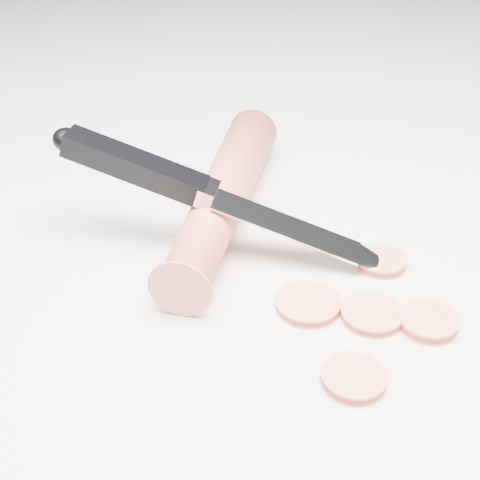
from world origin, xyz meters
TOP-DOWN VIEW (x-y plane):
  - ground at (0.00, 0.00)m, footprint 2.40×2.40m
  - carrot at (-0.02, 0.10)m, footprint 0.19×0.18m
  - carrot_slice_0 at (-0.05, -0.08)m, footprint 0.04×0.04m
  - carrot_slice_2 at (-0.00, -0.05)m, footprint 0.04×0.04m
  - carrot_slice_3 at (0.02, -0.07)m, footprint 0.04×0.04m
  - carrot_slice_4 at (0.04, -0.01)m, footprint 0.03×0.03m
  - carrot_slice_5 at (-0.03, -0.02)m, footprint 0.04×0.04m
  - kitchen_knife at (-0.03, 0.07)m, footprint 0.18×0.20m

SIDE VIEW (x-z plane):
  - ground at x=0.00m, z-range 0.00..0.00m
  - carrot_slice_2 at x=0.00m, z-range 0.00..0.01m
  - carrot_slice_5 at x=-0.03m, z-range 0.00..0.01m
  - carrot_slice_0 at x=-0.05m, z-range 0.00..0.01m
  - carrot_slice_4 at x=0.04m, z-range 0.00..0.01m
  - carrot_slice_3 at x=0.02m, z-range 0.00..0.01m
  - carrot at x=-0.02m, z-range 0.00..0.04m
  - kitchen_knife at x=-0.03m, z-range 0.00..0.08m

